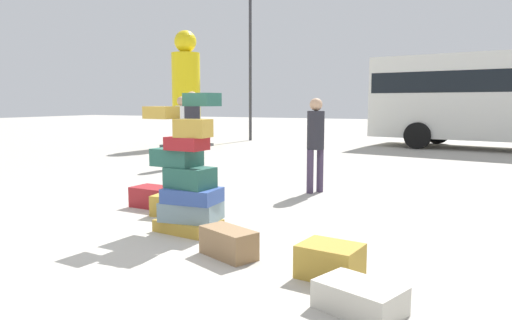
% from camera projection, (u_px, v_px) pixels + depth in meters
% --- Properties ---
extents(ground_plane, '(80.00, 80.00, 0.00)m').
position_uv_depth(ground_plane, '(160.00, 236.00, 5.70)').
color(ground_plane, '#ADA89E').
extents(suitcase_tower, '(0.89, 0.67, 1.69)m').
position_uv_depth(suitcase_tower, '(188.00, 180.00, 5.82)').
color(suitcase_tower, '#B28C33').
rests_on(suitcase_tower, ground).
extents(suitcase_brown_foreground_near, '(0.69, 0.53, 0.29)m').
position_uv_depth(suitcase_brown_foreground_near, '(228.00, 243.00, 4.92)').
color(suitcase_brown_foreground_near, olive).
rests_on(suitcase_brown_foreground_near, ground).
extents(suitcase_tan_upright_blue, '(0.59, 0.50, 0.30)m').
position_uv_depth(suitcase_tan_upright_blue, '(330.00, 261.00, 4.34)').
color(suitcase_tan_upright_blue, '#B28C33').
rests_on(suitcase_tan_upright_blue, ground).
extents(suitcase_tan_white_trunk, '(0.75, 0.45, 0.29)m').
position_uv_depth(suitcase_tan_white_trunk, '(179.00, 206.00, 6.69)').
color(suitcase_tan_white_trunk, '#B28C33').
rests_on(suitcase_tan_white_trunk, ground).
extents(suitcase_black_left_side, '(0.26, 0.38, 0.57)m').
position_uv_depth(suitcase_black_left_side, '(185.00, 180.00, 7.99)').
color(suitcase_black_left_side, black).
rests_on(suitcase_black_left_side, ground).
extents(suitcase_maroon_behind_tower, '(0.77, 0.47, 0.31)m').
position_uv_depth(suitcase_maroon_behind_tower, '(156.00, 197.00, 7.24)').
color(suitcase_maroon_behind_tower, maroon).
rests_on(suitcase_maroon_behind_tower, ground).
extents(suitcase_cream_right_side, '(0.73, 0.60, 0.22)m').
position_uv_depth(suitcase_cream_right_side, '(360.00, 297.00, 3.63)').
color(suitcase_cream_right_side, beige).
rests_on(suitcase_cream_right_side, ground).
extents(person_bearded_onlooker, '(0.30, 0.30, 1.78)m').
position_uv_depth(person_bearded_onlooker, '(192.00, 129.00, 9.13)').
color(person_bearded_onlooker, black).
rests_on(person_bearded_onlooker, ground).
extents(person_tourist_with_camera, '(0.30, 0.30, 1.65)m').
position_uv_depth(person_tourist_with_camera, '(316.00, 137.00, 8.31)').
color(person_tourist_with_camera, '#3F334C').
rests_on(person_tourist_with_camera, ground).
extents(person_passerby_in_red, '(0.30, 0.33, 1.71)m').
position_uv_depth(person_passerby_in_red, '(182.00, 125.00, 11.58)').
color(person_passerby_in_red, black).
rests_on(person_passerby_in_red, ground).
extents(yellow_dummy_statue, '(1.38, 1.38, 4.05)m').
position_uv_depth(yellow_dummy_statue, '(186.00, 96.00, 16.86)').
color(yellow_dummy_statue, yellow).
rests_on(yellow_dummy_statue, ground).
extents(lamp_post, '(0.36, 0.36, 6.23)m').
position_uv_depth(lamp_post, '(250.00, 41.00, 19.40)').
color(lamp_post, '#333338').
rests_on(lamp_post, ground).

